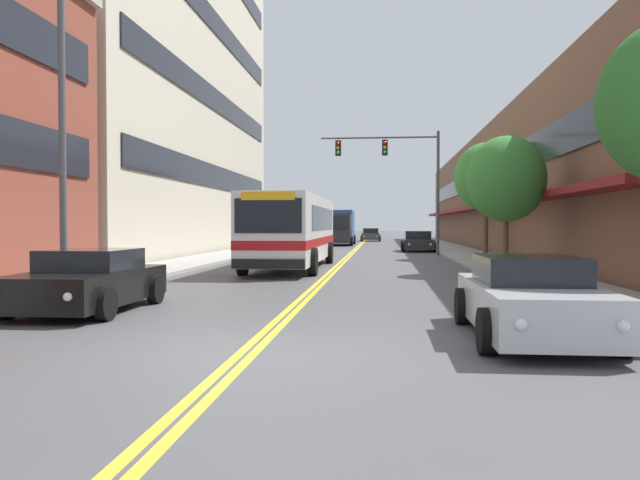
# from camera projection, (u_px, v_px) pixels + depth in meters

# --- Properties ---
(ground_plane) EXTENTS (240.00, 240.00, 0.00)m
(ground_plane) POSITION_uv_depth(u_px,v_px,m) (356.00, 249.00, 45.71)
(ground_plane) COLOR #4C4C4F
(sidewalk_left) EXTENTS (2.87, 106.00, 0.13)m
(sidewalk_left) POSITION_uv_depth(u_px,v_px,m) (263.00, 248.00, 46.40)
(sidewalk_left) COLOR #9E9B96
(sidewalk_left) RESTS_ON ground_plane
(sidewalk_right) EXTENTS (2.87, 106.00, 0.13)m
(sidewalk_right) POSITION_uv_depth(u_px,v_px,m) (452.00, 248.00, 45.02)
(sidewalk_right) COLOR #9E9B96
(sidewalk_right) RESTS_ON ground_plane
(centre_line) EXTENTS (0.34, 106.00, 0.01)m
(centre_line) POSITION_uv_depth(u_px,v_px,m) (356.00, 249.00, 45.71)
(centre_line) COLOR yellow
(centre_line) RESTS_ON ground_plane
(office_tower_left) EXTENTS (12.08, 31.82, 29.02)m
(office_tower_left) POSITION_uv_depth(u_px,v_px,m) (125.00, 27.00, 40.05)
(office_tower_left) COLOR beige
(office_tower_left) RESTS_ON ground_plane
(storefront_row_right) EXTENTS (9.10, 68.00, 8.25)m
(storefront_row_right) POSITION_uv_depth(u_px,v_px,m) (533.00, 192.00, 44.35)
(storefront_row_right) COLOR brown
(storefront_row_right) RESTS_ON ground_plane
(city_bus) EXTENTS (2.83, 11.41, 2.94)m
(city_bus) POSITION_uv_depth(u_px,v_px,m) (293.00, 228.00, 26.07)
(city_bus) COLOR silver
(city_bus) RESTS_ON ground_plane
(car_black_parked_left_near) EXTENTS (2.21, 4.34, 1.30)m
(car_black_parked_left_near) POSITION_uv_depth(u_px,v_px,m) (88.00, 282.00, 13.18)
(car_black_parked_left_near) COLOR black
(car_black_parked_left_near) RESTS_ON ground_plane
(car_silver_parked_right_foreground) EXTENTS (2.04, 4.47, 1.32)m
(car_silver_parked_right_foreground) POSITION_uv_depth(u_px,v_px,m) (530.00, 299.00, 10.02)
(car_silver_parked_right_foreground) COLOR #B7B7BC
(car_silver_parked_right_foreground) RESTS_ON ground_plane
(car_charcoal_parked_right_mid) EXTENTS (2.20, 4.42, 1.36)m
(car_charcoal_parked_right_mid) POSITION_uv_depth(u_px,v_px,m) (418.00, 242.00, 41.93)
(car_charcoal_parked_right_mid) COLOR #232328
(car_charcoal_parked_right_mid) RESTS_ON ground_plane
(car_dark_grey_moving_lead) EXTENTS (2.13, 4.15, 1.38)m
(car_dark_grey_moving_lead) POSITION_uv_depth(u_px,v_px,m) (371.00, 235.00, 66.87)
(car_dark_grey_moving_lead) COLOR #38383D
(car_dark_grey_moving_lead) RESTS_ON ground_plane
(box_truck) EXTENTS (2.75, 7.21, 3.04)m
(box_truck) POSITION_uv_depth(u_px,v_px,m) (339.00, 227.00, 54.45)
(box_truck) COLOR #232328
(box_truck) RESTS_ON ground_plane
(traffic_signal_mast) EXTENTS (7.08, 0.38, 7.35)m
(traffic_signal_mast) POSITION_uv_depth(u_px,v_px,m) (399.00, 167.00, 37.15)
(traffic_signal_mast) COLOR #47474C
(traffic_signal_mast) RESTS_ON ground_plane
(street_lamp_left_near) EXTENTS (2.17, 0.28, 7.54)m
(street_lamp_left_near) POSITION_uv_depth(u_px,v_px,m) (75.00, 106.00, 14.03)
(street_lamp_left_near) COLOR #47474C
(street_lamp_left_near) RESTS_ON ground_plane
(street_tree_right_mid) EXTENTS (2.85, 2.85, 4.92)m
(street_tree_right_mid) POSITION_uv_depth(u_px,v_px,m) (506.00, 179.00, 22.67)
(street_tree_right_mid) COLOR brown
(street_tree_right_mid) RESTS_ON sidewalk_right
(street_tree_right_far) EXTENTS (3.30, 3.30, 5.99)m
(street_tree_right_far) POSITION_uv_depth(u_px,v_px,m) (486.00, 177.00, 32.73)
(street_tree_right_far) COLOR brown
(street_tree_right_far) RESTS_ON sidewalk_right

